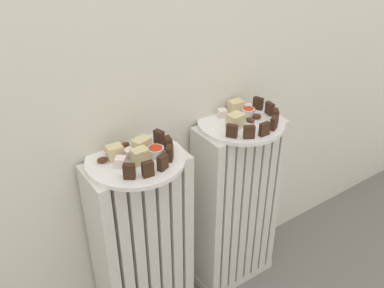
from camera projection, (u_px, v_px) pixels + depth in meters
name	position (u px, v px, depth m)	size (l,w,h in m)	color
radiator_left	(143.00, 250.00, 1.31)	(0.29, 0.14, 0.64)	silver
radiator_right	(235.00, 207.00, 1.48)	(0.29, 0.14, 0.64)	silver
plate_left	(136.00, 160.00, 1.13)	(0.27, 0.27, 0.01)	white
plate_right	(241.00, 123.00, 1.31)	(0.27, 0.27, 0.01)	white
dark_cake_slice_left_0	(129.00, 171.00, 1.04)	(0.03, 0.02, 0.04)	#382114
dark_cake_slice_left_1	(148.00, 169.00, 1.05)	(0.03, 0.02, 0.04)	#382114
dark_cake_slice_left_2	(163.00, 162.00, 1.08)	(0.03, 0.02, 0.04)	#382114
dark_cake_slice_left_3	(170.00, 153.00, 1.11)	(0.03, 0.02, 0.04)	#382114
dark_cake_slice_left_4	(168.00, 144.00, 1.15)	(0.03, 0.02, 0.04)	#382114
dark_cake_slice_left_5	(159.00, 137.00, 1.18)	(0.03, 0.02, 0.04)	#382114
marble_cake_slice_left_0	(115.00, 152.00, 1.12)	(0.04, 0.03, 0.04)	beige
marble_cake_slice_left_1	(140.00, 156.00, 1.10)	(0.04, 0.03, 0.04)	beige
marble_cake_slice_left_2	(142.00, 145.00, 1.15)	(0.05, 0.03, 0.04)	beige
turkish_delight_left_0	(129.00, 153.00, 1.13)	(0.03, 0.03, 0.03)	white
turkish_delight_left_1	(120.00, 162.00, 1.09)	(0.03, 0.03, 0.03)	white
medjool_date_left_0	(125.00, 145.00, 1.17)	(0.03, 0.01, 0.02)	#4C2814
medjool_date_left_1	(129.00, 168.00, 1.07)	(0.02, 0.02, 0.02)	#4C2814
medjool_date_left_2	(109.00, 150.00, 1.15)	(0.03, 0.02, 0.02)	#4C2814
medjool_date_left_3	(102.00, 160.00, 1.11)	(0.03, 0.02, 0.02)	#4C2814
jam_bowl_left	(156.00, 151.00, 1.13)	(0.04, 0.04, 0.02)	white
dark_cake_slice_right_0	(232.00, 131.00, 1.21)	(0.03, 0.01, 0.04)	#382114
dark_cake_slice_right_1	(249.00, 132.00, 1.21)	(0.03, 0.01, 0.04)	#382114
dark_cake_slice_right_2	(264.00, 129.00, 1.22)	(0.03, 0.01, 0.04)	#382114
dark_cake_slice_right_3	(274.00, 123.00, 1.25)	(0.03, 0.01, 0.04)	#382114
dark_cake_slice_right_4	(276.00, 116.00, 1.29)	(0.03, 0.01, 0.04)	#382114
dark_cake_slice_right_5	(270.00, 109.00, 1.33)	(0.03, 0.01, 0.04)	#382114
dark_cake_slice_right_6	(258.00, 103.00, 1.37)	(0.03, 0.01, 0.04)	#382114
marble_cake_slice_right_0	(236.00, 121.00, 1.26)	(0.05, 0.04, 0.04)	beige
marble_cake_slice_right_1	(236.00, 107.00, 1.34)	(0.04, 0.04, 0.04)	beige
turkish_delight_right_0	(238.00, 118.00, 1.30)	(0.02, 0.02, 0.02)	white
turkish_delight_right_1	(222.00, 113.00, 1.32)	(0.03, 0.03, 0.03)	white
medjool_date_right_0	(257.00, 116.00, 1.31)	(0.03, 0.02, 0.02)	#4C2814
medjool_date_right_1	(250.00, 120.00, 1.30)	(0.03, 0.02, 0.01)	#4C2814
jam_bowl_right	(248.00, 112.00, 1.33)	(0.04, 0.04, 0.03)	white
fork	(137.00, 150.00, 1.16)	(0.05, 0.09, 0.00)	#B7B7BC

